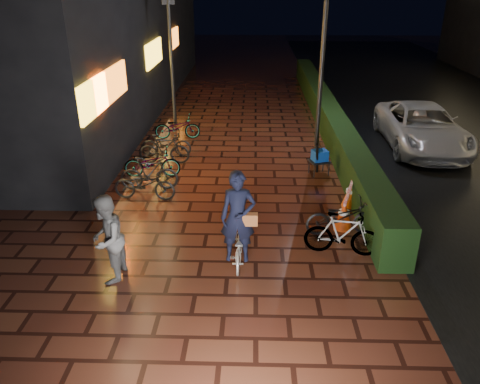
{
  "coord_description": "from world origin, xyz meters",
  "views": [
    {
      "loc": [
        0.48,
        -9.73,
        5.28
      ],
      "look_at": [
        0.2,
        -0.64,
        1.1
      ],
      "focal_mm": 35.0,
      "sensor_mm": 36.0,
      "label": 1
    }
  ],
  "objects_px": {
    "bystander_person": "(107,239)",
    "cart_assembly": "(319,157)",
    "van": "(422,127)",
    "traffic_barrier": "(348,204)",
    "cyclist": "(238,231)"
  },
  "relations": [
    {
      "from": "traffic_barrier",
      "to": "bystander_person",
      "type": "bearing_deg",
      "value": -151.26
    },
    {
      "from": "cyclist",
      "to": "cart_assembly",
      "type": "distance_m",
      "value": 5.24
    },
    {
      "from": "van",
      "to": "cyclist",
      "type": "bearing_deg",
      "value": -127.27
    },
    {
      "from": "bystander_person",
      "to": "traffic_barrier",
      "type": "height_order",
      "value": "bystander_person"
    },
    {
      "from": "traffic_barrier",
      "to": "van",
      "type": "bearing_deg",
      "value": 56.97
    },
    {
      "from": "bystander_person",
      "to": "cart_assembly",
      "type": "bearing_deg",
      "value": 143.13
    },
    {
      "from": "cart_assembly",
      "to": "bystander_person",
      "type": "bearing_deg",
      "value": -130.67
    },
    {
      "from": "bystander_person",
      "to": "cyclist",
      "type": "relative_size",
      "value": 0.86
    },
    {
      "from": "van",
      "to": "traffic_barrier",
      "type": "bearing_deg",
      "value": -121.23
    },
    {
      "from": "van",
      "to": "traffic_barrier",
      "type": "relative_size",
      "value": 3.06
    },
    {
      "from": "van",
      "to": "traffic_barrier",
      "type": "xyz_separation_m",
      "value": [
        -3.38,
        -5.21,
        -0.37
      ]
    },
    {
      "from": "cyclist",
      "to": "cart_assembly",
      "type": "height_order",
      "value": "cyclist"
    },
    {
      "from": "van",
      "to": "cyclist",
      "type": "xyz_separation_m",
      "value": [
        -5.94,
        -7.32,
        0.04
      ]
    },
    {
      "from": "van",
      "to": "cart_assembly",
      "type": "height_order",
      "value": "van"
    },
    {
      "from": "bystander_person",
      "to": "cart_assembly",
      "type": "height_order",
      "value": "bystander_person"
    }
  ]
}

